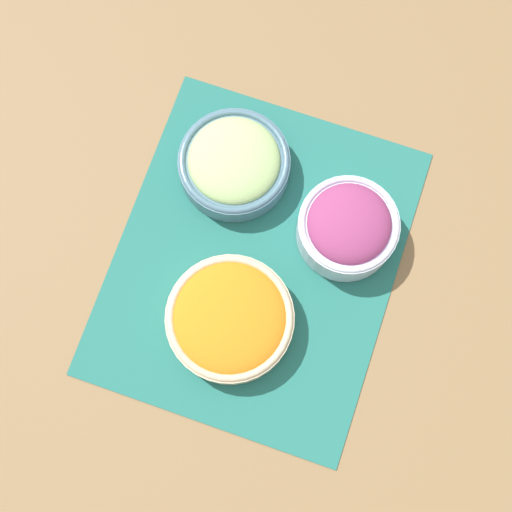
# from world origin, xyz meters

# --- Properties ---
(ground_plane) EXTENTS (3.00, 3.00, 0.00)m
(ground_plane) POSITION_xyz_m (0.00, 0.00, 0.00)
(ground_plane) COLOR olive
(placemat) EXTENTS (0.48, 0.40, 0.00)m
(placemat) POSITION_xyz_m (0.00, 0.00, 0.00)
(placemat) COLOR #236B60
(placemat) RESTS_ON ground_plane
(cucumber_bowl) EXTENTS (0.16, 0.16, 0.06)m
(cucumber_bowl) POSITION_xyz_m (-0.12, -0.07, 0.03)
(cucumber_bowl) COLOR slate
(cucumber_bowl) RESTS_ON placemat
(carrot_bowl) EXTENTS (0.18, 0.18, 0.06)m
(carrot_bowl) POSITION_xyz_m (0.10, -0.01, 0.03)
(carrot_bowl) COLOR beige
(carrot_bowl) RESTS_ON placemat
(onion_bowl) EXTENTS (0.14, 0.14, 0.08)m
(onion_bowl) POSITION_xyz_m (-0.08, 0.11, 0.04)
(onion_bowl) COLOR silver
(onion_bowl) RESTS_ON placemat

